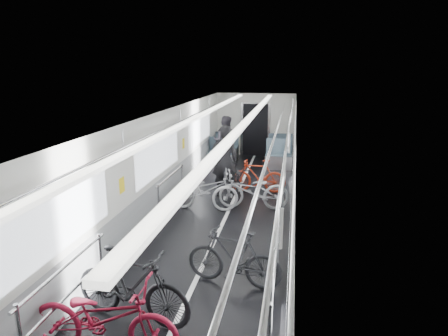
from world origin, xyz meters
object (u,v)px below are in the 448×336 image
object	(u,v)px
bike_left_far	(207,189)
person_seated	(225,141)
bike_right_near	(234,257)
bike_right_far	(258,176)
bike_left_mid	(132,286)
bike_right_mid	(251,191)
bike_aisle	(238,181)
bike_left_near	(104,318)
person_standing	(224,160)

from	to	relation	value
bike_left_far	person_seated	size ratio (longest dim) A/B	1.02
bike_right_near	bike_right_far	xyz separation A→B (m)	(-0.09, 4.90, -0.00)
bike_left_mid	bike_left_far	distance (m)	4.58
bike_right_mid	bike_aisle	world-z (taller)	bike_right_mid
bike_right_near	person_seated	world-z (taller)	person_seated
bike_left_near	bike_left_far	world-z (taller)	bike_left_near
bike_right_mid	bike_aisle	distance (m)	1.10
person_standing	bike_aisle	bearing A→B (deg)	147.32
bike_right_far	bike_left_far	bearing A→B (deg)	-36.58
bike_left_mid	bike_right_mid	xyz separation A→B (m)	(1.10, 4.56, -0.04)
bike_left_near	person_standing	bearing A→B (deg)	-3.00
bike_left_near	person_seated	distance (m)	9.58
bike_left_far	person_seated	world-z (taller)	person_seated
bike_left_far	bike_right_mid	size ratio (longest dim) A/B	0.96
bike_left_far	bike_right_near	distance (m)	3.63
bike_left_near	bike_right_near	size ratio (longest dim) A/B	1.19
person_standing	person_seated	world-z (taller)	person_standing
bike_right_near	person_standing	xyz separation A→B (m)	(-0.94, 4.51, 0.49)
bike_aisle	person_standing	bearing A→B (deg)	158.57
bike_right_near	bike_right_far	distance (m)	4.90
bike_right_near	bike_right_mid	xyz separation A→B (m)	(-0.11, 3.41, 0.02)
person_standing	person_seated	size ratio (longest dim) A/B	1.09
bike_right_mid	person_standing	xyz separation A→B (m)	(-0.83, 1.11, 0.47)
bike_left_mid	bike_right_far	distance (m)	6.15
bike_aisle	person_standing	size ratio (longest dim) A/B	0.85
bike_left_near	person_standing	distance (m)	6.37
bike_right_mid	bike_left_near	bearing A→B (deg)	-27.79
bike_left_near	bike_left_far	distance (m)	5.26
bike_left_near	bike_aisle	xyz separation A→B (m)	(0.73, 6.24, -0.06)
bike_aisle	person_standing	distance (m)	0.66
bike_aisle	bike_right_mid	bearing A→B (deg)	-73.39
bike_left_mid	bike_left_far	bearing A→B (deg)	11.03
bike_left_near	bike_right_mid	size ratio (longest dim) A/B	1.00
bike_left_near	bike_left_far	bearing A→B (deg)	-0.95
bike_left_near	bike_right_far	size ratio (longest dim) A/B	1.20
bike_left_mid	bike_right_far	size ratio (longest dim) A/B	1.14
bike_left_near	person_standing	xyz separation A→B (m)	(0.34, 6.34, 0.47)
bike_right_far	person_standing	world-z (taller)	person_standing
bike_right_far	person_standing	bearing A→B (deg)	-65.60
person_standing	bike_right_far	bearing A→B (deg)	-174.23
bike_left_mid	bike_right_near	size ratio (longest dim) A/B	1.13
bike_aisle	bike_left_near	bearing A→B (deg)	-103.69
bike_right_near	bike_left_near	bearing A→B (deg)	-25.17
bike_left_mid	bike_right_far	xyz separation A→B (m)	(1.13, 6.05, -0.06)
bike_left_far	bike_aisle	xyz separation A→B (m)	(0.64, 0.98, -0.04)
bike_right_far	bike_right_mid	bearing A→B (deg)	-0.59
bike_right_mid	person_standing	size ratio (longest dim) A/B	0.97
bike_right_near	bike_left_mid	bearing A→B (deg)	-36.61
bike_left_mid	bike_left_far	xyz separation A→B (m)	(0.03, 4.58, -0.06)
bike_right_far	bike_aisle	xyz separation A→B (m)	(-0.47, -0.48, -0.04)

